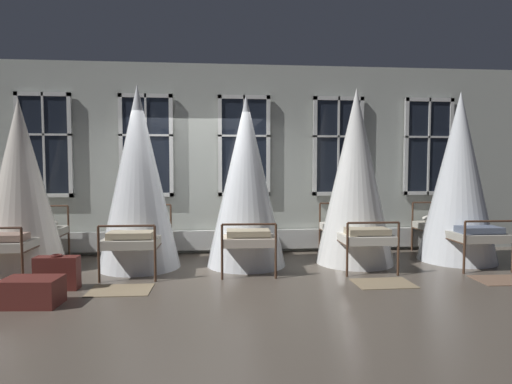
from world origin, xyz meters
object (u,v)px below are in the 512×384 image
cot_second (21,188)px  cot_third (139,179)px  cot_fifth (355,179)px  travel_trunk (32,292)px  cot_sixth (458,179)px  cot_fourth (246,183)px  suitcase_dark (57,273)px

cot_second → cot_third: (1.78, 0.04, 0.12)m
cot_third → cot_fifth: bearing=-88.6°
travel_trunk → cot_third: bearing=63.3°
cot_fifth → cot_sixth: size_ratio=1.01×
cot_second → cot_fourth: 3.50m
cot_fourth → cot_sixth: 3.64m
cot_fourth → cot_fifth: 1.83m
cot_fifth → cot_sixth: cot_fifth is taller
cot_second → cot_sixth: cot_sixth is taller
cot_fourth → suitcase_dark: cot_fourth is taller
cot_third → cot_fifth: 3.55m
cot_fourth → cot_third: bearing=91.7°
cot_second → cot_fourth: size_ratio=0.96×
cot_sixth → travel_trunk: cot_sixth is taller
cot_second → suitcase_dark: (0.91, -1.13, -1.07)m
cot_fifth → travel_trunk: size_ratio=4.56×
cot_fourth → cot_fifth: (1.83, -0.00, 0.07)m
cot_third → cot_sixth: bearing=-88.6°
cot_sixth → suitcase_dark: cot_sixth is taller
cot_third → cot_fourth: bearing=-88.4°
suitcase_dark → cot_fifth: bearing=17.4°
cot_fourth → suitcase_dark: (-2.59, -1.18, -1.12)m
cot_third → travel_trunk: size_ratio=4.56×
suitcase_dark → travel_trunk: bearing=-92.0°
cot_third → travel_trunk: 2.40m
travel_trunk → cot_fourth: bearing=34.9°
cot_fourth → cot_sixth: bearing=-88.5°
cot_third → travel_trunk: bearing=154.5°
cot_fourth → travel_trunk: bearing=126.3°
cot_third → travel_trunk: (-0.92, -1.83, -1.25)m
cot_third → cot_fifth: (3.55, 0.01, -0.00)m
cot_third → cot_fourth: size_ratio=1.05×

